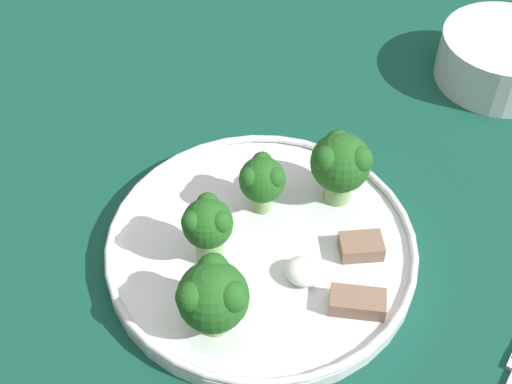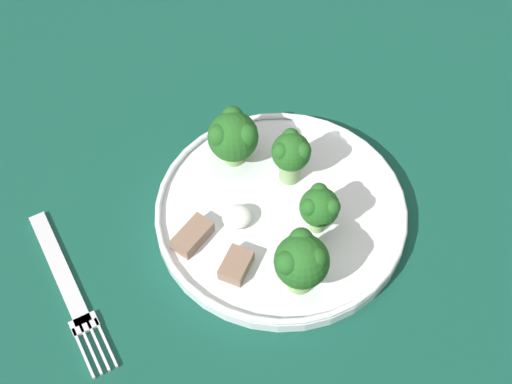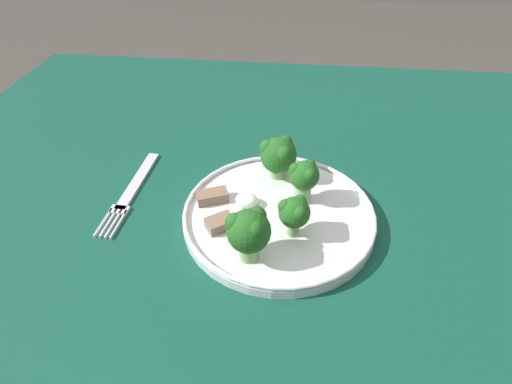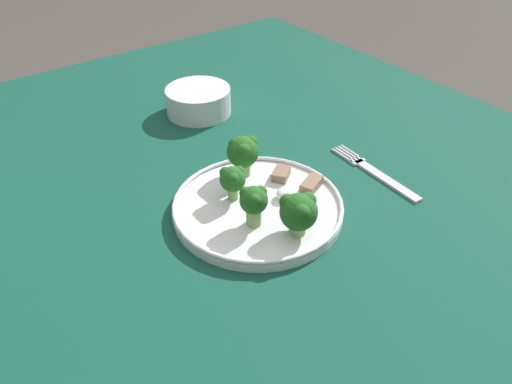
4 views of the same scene
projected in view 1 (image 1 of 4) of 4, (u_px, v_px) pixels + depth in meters
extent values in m
cube|color=#114738|center=(259.00, 179.00, 0.63)|extent=(1.22, 1.17, 0.03)
cylinder|color=brown|center=(149.00, 30.00, 1.38)|extent=(0.06, 0.06, 0.68)
cylinder|color=white|center=(261.00, 250.00, 0.55)|extent=(0.24, 0.24, 0.01)
torus|color=white|center=(261.00, 243.00, 0.54)|extent=(0.24, 0.24, 0.01)
cylinder|color=silver|center=(501.00, 58.00, 0.68)|extent=(0.12, 0.12, 0.05)
cylinder|color=white|center=(501.00, 61.00, 0.68)|extent=(0.10, 0.10, 0.04)
cylinder|color=#7FA866|center=(209.00, 246.00, 0.53)|extent=(0.02, 0.02, 0.03)
sphere|color=#215B1E|center=(207.00, 223.00, 0.51)|extent=(0.04, 0.04, 0.04)
sphere|color=#215B1E|center=(220.00, 222.00, 0.50)|extent=(0.02, 0.02, 0.02)
sphere|color=#215B1E|center=(208.00, 204.00, 0.51)|extent=(0.02, 0.02, 0.02)
sphere|color=#215B1E|center=(193.00, 222.00, 0.50)|extent=(0.02, 0.02, 0.02)
cylinder|color=#7FA866|center=(338.00, 187.00, 0.57)|extent=(0.02, 0.02, 0.02)
sphere|color=#215B1E|center=(341.00, 163.00, 0.55)|extent=(0.05, 0.05, 0.05)
sphere|color=#215B1E|center=(359.00, 159.00, 0.53)|extent=(0.02, 0.02, 0.02)
sphere|color=#215B1E|center=(340.00, 140.00, 0.55)|extent=(0.02, 0.02, 0.02)
sphere|color=#215B1E|center=(326.00, 159.00, 0.53)|extent=(0.02, 0.02, 0.02)
cylinder|color=#7FA866|center=(215.00, 318.00, 0.49)|extent=(0.02, 0.02, 0.02)
sphere|color=#215B1E|center=(213.00, 297.00, 0.47)|extent=(0.05, 0.05, 0.05)
sphere|color=#215B1E|center=(231.00, 297.00, 0.46)|extent=(0.02, 0.02, 0.02)
sphere|color=#215B1E|center=(213.00, 269.00, 0.47)|extent=(0.02, 0.02, 0.02)
sphere|color=#215B1E|center=(192.00, 297.00, 0.46)|extent=(0.02, 0.02, 0.02)
cylinder|color=#7FA866|center=(262.00, 199.00, 0.56)|extent=(0.01, 0.01, 0.02)
sphere|color=#215B1E|center=(262.00, 180.00, 0.54)|extent=(0.04, 0.04, 0.04)
sphere|color=#215B1E|center=(275.00, 177.00, 0.53)|extent=(0.02, 0.02, 0.02)
sphere|color=#215B1E|center=(262.00, 162.00, 0.54)|extent=(0.02, 0.02, 0.02)
sphere|color=#215B1E|center=(250.00, 178.00, 0.53)|extent=(0.02, 0.02, 0.02)
cube|color=#846651|center=(361.00, 246.00, 0.53)|extent=(0.04, 0.04, 0.01)
cube|color=#846651|center=(357.00, 302.00, 0.50)|extent=(0.04, 0.03, 0.01)
ellipsoid|color=white|center=(304.00, 271.00, 0.52)|extent=(0.03, 0.03, 0.02)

